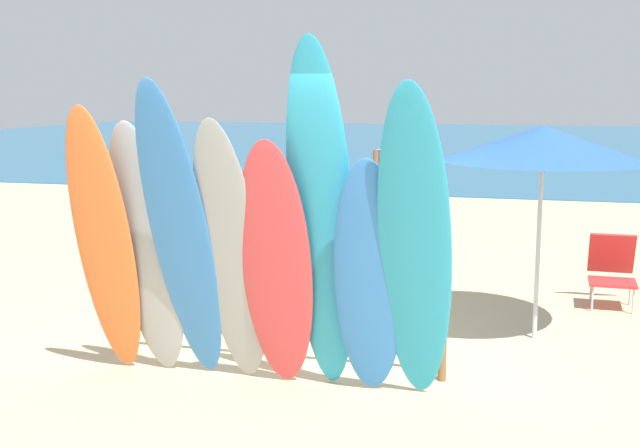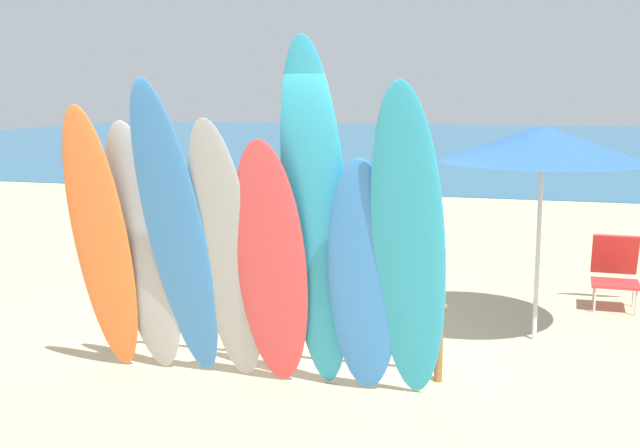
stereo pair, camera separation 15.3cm
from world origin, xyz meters
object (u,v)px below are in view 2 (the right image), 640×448
at_px(surfboard_blue_2, 177,238).
at_px(surfboard_teal_5, 316,224).
at_px(surfboard_grey_1, 144,251).
at_px(surfboard_grey_3, 226,257).
at_px(surfboard_rack, 275,308).
at_px(beach_chair_red, 615,269).
at_px(surfboard_blue_6, 364,281).
at_px(surfboard_orange_0, 102,245).
at_px(surfboard_teal_7, 409,252).
at_px(beach_umbrella, 543,144).
at_px(surfboard_red_4, 271,268).
at_px(beachgoer_midbeach, 301,194).
at_px(beachgoer_by_water, 396,177).

xyz_separation_m(surfboard_blue_2, surfboard_teal_5, (1.11, 0.09, 0.15)).
bearing_deg(surfboard_grey_1, surfboard_blue_2, -19.31).
bearing_deg(surfboard_grey_3, surfboard_rack, 76.67).
bearing_deg(surfboard_blue_2, surfboard_grey_1, 160.14).
bearing_deg(beach_chair_red, surfboard_grey_3, -129.83).
relative_size(surfboard_rack, surfboard_blue_6, 1.48).
height_order(surfboard_orange_0, surfboard_teal_5, surfboard_teal_5).
distance_m(surfboard_teal_7, beach_umbrella, 2.40).
bearing_deg(surfboard_blue_6, beach_umbrella, 53.57).
distance_m(surfboard_red_4, surfboard_teal_5, 0.51).
bearing_deg(surfboard_blue_2, surfboard_rack, 56.05).
xyz_separation_m(surfboard_red_4, surfboard_blue_6, (0.73, 0.01, -0.06)).
bearing_deg(surfboard_orange_0, surfboard_grey_1, 15.92).
xyz_separation_m(surfboard_teal_5, surfboard_blue_6, (0.37, 0.01, -0.42)).
height_order(surfboard_grey_3, beach_chair_red, surfboard_grey_3).
xyz_separation_m(surfboard_orange_0, surfboard_grey_3, (1.07, 0.03, -0.05)).
xyz_separation_m(surfboard_rack, surfboard_red_4, (0.20, -0.64, 0.50)).
bearing_deg(surfboard_rack, beach_chair_red, 44.07).
xyz_separation_m(surfboard_red_4, beach_chair_red, (2.82, 3.56, -0.60)).
xyz_separation_m(surfboard_teal_5, beachgoer_midbeach, (-1.78, 5.43, -0.51)).
bearing_deg(beachgoer_midbeach, beach_chair_red, 160.53).
bearing_deg(beach_chair_red, beachgoer_by_water, 129.81).
xyz_separation_m(surfboard_blue_2, beachgoer_by_water, (0.34, 7.77, -0.31)).
xyz_separation_m(surfboard_grey_3, surfboard_blue_6, (1.09, 0.04, -0.13)).
bearing_deg(surfboard_teal_5, surfboard_orange_0, -178.17).
bearing_deg(beach_umbrella, beach_chair_red, 61.37).
height_order(surfboard_blue_2, surfboard_teal_5, surfboard_teal_5).
relative_size(surfboard_teal_5, surfboard_teal_7, 1.10).
bearing_deg(surfboard_teal_7, surfboard_grey_3, 178.35).
bearing_deg(surfboard_rack, beachgoer_by_water, 91.75).
bearing_deg(surfboard_rack, surfboard_blue_6, -34.32).
distance_m(beachgoer_by_water, beach_chair_red, 5.26).
height_order(surfboard_blue_6, surfboard_teal_7, surfboard_teal_7).
distance_m(surfboard_rack, surfboard_blue_6, 1.21).
relative_size(surfboard_rack, surfboard_grey_3, 1.28).
bearing_deg(surfboard_teal_5, surfboard_red_4, -179.33).
bearing_deg(surfboard_teal_5, surfboard_blue_6, 1.15).
relative_size(surfboard_grey_3, beach_chair_red, 2.90).
distance_m(surfboard_grey_3, beach_chair_red, 4.84).
bearing_deg(beachgoer_by_water, beach_umbrella, 80.66).
xyz_separation_m(surfboard_orange_0, surfboard_teal_7, (2.52, -0.04, 0.09)).
height_order(surfboard_rack, beachgoer_by_water, beachgoer_by_water).
distance_m(surfboard_blue_2, surfboard_blue_6, 1.51).
bearing_deg(surfboard_blue_2, surfboard_blue_6, 6.95).
bearing_deg(surfboard_red_4, surfboard_blue_6, -2.62).
bearing_deg(beach_umbrella, surfboard_grey_1, -147.74).
height_order(surfboard_red_4, beach_umbrella, beach_umbrella).
relative_size(surfboard_rack, beach_umbrella, 1.44).
relative_size(surfboard_blue_6, surfboard_teal_7, 0.77).
relative_size(surfboard_orange_0, surfboard_grey_1, 1.07).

